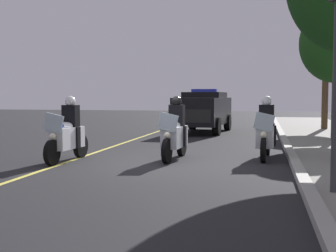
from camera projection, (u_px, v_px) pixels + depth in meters
ground_plane at (162, 163)px, 11.42m from camera, size 80.00×80.00×0.00m
curb_strip at (295, 164)px, 10.72m from camera, size 48.00×0.24×0.15m
lane_stripe_center at (74, 160)px, 11.93m from camera, size 48.00×0.12×0.01m
police_motorcycle_lead_left at (67, 135)px, 11.62m from camera, size 2.14×0.62×1.72m
police_motorcycle_lead_right at (175, 134)px, 11.95m from camera, size 2.14×0.62×1.72m
police_motorcycle_trailing at (266, 133)px, 12.11m from camera, size 2.14×0.62×1.72m
police_suv at (204, 110)px, 20.90m from camera, size 5.03×2.37×2.05m
tree_far_back at (336, 43)px, 16.18m from camera, size 2.66×2.66×5.02m
tree_behind_suv at (326, 46)px, 21.58m from camera, size 2.41×2.41×5.26m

